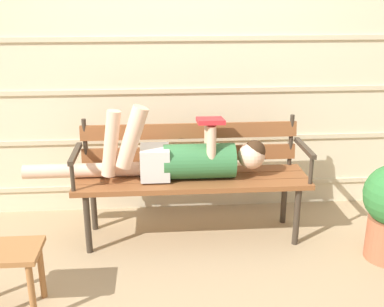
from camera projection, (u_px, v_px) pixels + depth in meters
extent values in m
plane|color=tan|center=(194.00, 246.00, 3.37)|extent=(12.00, 12.00, 0.00)
cube|color=beige|center=(186.00, 64.00, 3.63)|extent=(4.98, 0.06, 2.36)
cube|color=beige|center=(187.00, 185.00, 3.91)|extent=(4.98, 0.02, 0.04)
cube|color=beige|center=(187.00, 139.00, 3.79)|extent=(4.98, 0.02, 0.04)
cube|color=beige|center=(187.00, 91.00, 3.66)|extent=(4.98, 0.02, 0.04)
cube|color=beige|center=(187.00, 38.00, 3.53)|extent=(4.98, 0.02, 0.04)
cube|color=brown|center=(194.00, 188.00, 3.22)|extent=(1.64, 0.14, 0.04)
cube|color=brown|center=(192.00, 180.00, 3.36)|extent=(1.64, 0.14, 0.04)
cube|color=brown|center=(190.00, 172.00, 3.49)|extent=(1.64, 0.14, 0.04)
cube|color=brown|center=(190.00, 154.00, 3.52)|extent=(1.58, 0.05, 0.11)
cube|color=brown|center=(190.00, 131.00, 3.46)|extent=(1.58, 0.05, 0.11)
cylinder|color=#382D23|center=(85.00, 145.00, 3.43)|extent=(0.03, 0.03, 0.39)
cylinder|color=#382D23|center=(291.00, 140.00, 3.54)|extent=(0.03, 0.03, 0.39)
cylinder|color=#382D23|center=(88.00, 224.00, 3.22)|extent=(0.04, 0.04, 0.43)
cylinder|color=#382D23|center=(297.00, 217.00, 3.33)|extent=(0.04, 0.04, 0.43)
cylinder|color=#382D23|center=(94.00, 203.00, 3.54)|extent=(0.04, 0.04, 0.43)
cylinder|color=#382D23|center=(284.00, 197.00, 3.65)|extent=(0.04, 0.04, 0.43)
cube|color=#382D23|center=(75.00, 154.00, 3.23)|extent=(0.04, 0.41, 0.03)
cylinder|color=#382D23|center=(72.00, 177.00, 3.10)|extent=(0.03, 0.03, 0.20)
cube|color=#382D23|center=(305.00, 148.00, 3.34)|extent=(0.04, 0.41, 0.03)
cylinder|color=#382D23|center=(311.00, 170.00, 3.22)|extent=(0.03, 0.03, 0.20)
cylinder|color=#33703D|center=(199.00, 161.00, 3.31)|extent=(0.50, 0.25, 0.25)
cube|color=silver|center=(155.00, 162.00, 3.29)|extent=(0.20, 0.23, 0.22)
sphere|color=beige|center=(251.00, 156.00, 3.33)|extent=(0.19, 0.19, 0.19)
sphere|color=#382314|center=(254.00, 151.00, 3.32)|extent=(0.16, 0.16, 0.16)
cylinder|color=beige|center=(132.00, 137.00, 3.16)|extent=(0.24, 0.11, 0.44)
cylinder|color=beige|center=(111.00, 144.00, 3.16)|extent=(0.16, 0.09, 0.46)
cylinder|color=beige|center=(84.00, 170.00, 3.33)|extent=(0.84, 0.10, 0.10)
cylinder|color=beige|center=(211.00, 146.00, 3.20)|extent=(0.06, 0.06, 0.28)
cylinder|color=beige|center=(209.00, 139.00, 3.35)|extent=(0.06, 0.06, 0.28)
cube|color=red|center=(210.00, 121.00, 3.22)|extent=(0.18, 0.25, 0.06)
cube|color=#9E6638|center=(2.00, 252.00, 2.57)|extent=(0.41, 0.28, 0.03)
cylinder|color=#9E6638|center=(32.00, 294.00, 2.54)|extent=(0.04, 0.04, 0.36)
cylinder|color=#9E6638|center=(41.00, 270.00, 2.75)|extent=(0.04, 0.04, 0.36)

